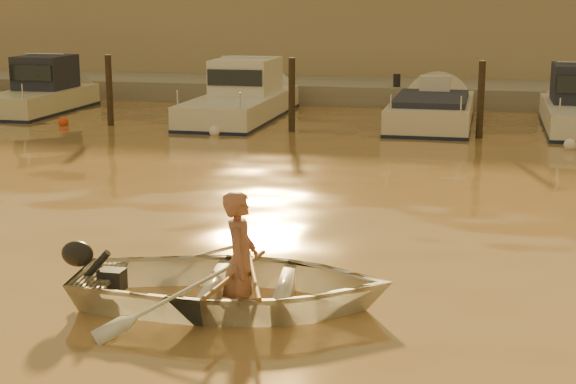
% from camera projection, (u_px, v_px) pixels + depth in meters
% --- Properties ---
extents(ground_plane, '(160.00, 160.00, 0.00)m').
position_uv_depth(ground_plane, '(65.00, 299.00, 10.86)').
color(ground_plane, olive).
rests_on(ground_plane, ground).
extents(dinghy, '(4.10, 3.14, 0.79)m').
position_uv_depth(dinghy, '(233.00, 284.00, 10.53)').
color(dinghy, silver).
rests_on(dinghy, ground_plane).
extents(person, '(0.48, 0.67, 1.72)m').
position_uv_depth(person, '(241.00, 262.00, 10.46)').
color(person, '#975F4B').
rests_on(person, dinghy).
extents(outboard_motor, '(0.94, 0.50, 0.70)m').
position_uv_depth(outboard_motor, '(111.00, 280.00, 10.69)').
color(outboard_motor, black).
rests_on(outboard_motor, dinghy).
extents(oar_port, '(0.73, 2.01, 0.13)m').
position_uv_depth(oar_port, '(253.00, 274.00, 10.48)').
color(oar_port, brown).
rests_on(oar_port, dinghy).
extents(oar_starboard, '(0.19, 2.10, 0.13)m').
position_uv_depth(oar_starboard, '(237.00, 273.00, 10.50)').
color(oar_starboard, brown).
rests_on(oar_starboard, dinghy).
extents(moored_boat_1, '(1.86, 5.67, 1.75)m').
position_uv_depth(moored_boat_1, '(39.00, 92.00, 27.86)').
color(moored_boat_1, beige).
rests_on(moored_boat_1, ground_plane).
extents(moored_boat_2, '(2.17, 7.31, 1.75)m').
position_uv_depth(moored_boat_2, '(241.00, 98.00, 26.43)').
color(moored_boat_2, silver).
rests_on(moored_boat_2, ground_plane).
extents(moored_boat_3, '(2.23, 6.38, 0.95)m').
position_uv_depth(moored_boat_3, '(432.00, 117.00, 25.29)').
color(moored_boat_3, beige).
rests_on(moored_boat_3, ground_plane).
extents(piling_1, '(0.18, 0.18, 2.20)m').
position_uv_depth(piling_1, '(109.00, 94.00, 24.98)').
color(piling_1, '#2D2319').
rests_on(piling_1, ground_plane).
extents(piling_2, '(0.18, 0.18, 2.20)m').
position_uv_depth(piling_2, '(292.00, 99.00, 23.83)').
color(piling_2, '#2D2319').
rests_on(piling_2, ground_plane).
extents(piling_3, '(0.18, 0.18, 2.20)m').
position_uv_depth(piling_3, '(481.00, 104.00, 22.76)').
color(piling_3, '#2D2319').
rests_on(piling_3, ground_plane).
extents(fender_b, '(0.30, 0.30, 0.30)m').
position_uv_depth(fender_b, '(63.00, 122.00, 25.16)').
color(fender_b, red).
rests_on(fender_b, ground_plane).
extents(fender_c, '(0.30, 0.30, 0.30)m').
position_uv_depth(fender_c, '(215.00, 131.00, 23.41)').
color(fender_c, white).
rests_on(fender_c, ground_plane).
extents(fender_d, '(0.30, 0.30, 0.30)m').
position_uv_depth(fender_d, '(390.00, 131.00, 23.50)').
color(fender_d, orange).
rests_on(fender_d, ground_plane).
extents(fender_e, '(0.30, 0.30, 0.30)m').
position_uv_depth(fender_e, '(570.00, 145.00, 21.33)').
color(fender_e, white).
rests_on(fender_e, ground_plane).
extents(quay, '(52.00, 4.00, 1.00)m').
position_uv_depth(quay, '(344.00, 95.00, 31.28)').
color(quay, gray).
rests_on(quay, ground_plane).
extents(waterfront_building, '(46.00, 7.00, 4.80)m').
position_uv_depth(waterfront_building, '(367.00, 26.00, 36.02)').
color(waterfront_building, '#9E8466').
rests_on(waterfront_building, quay).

